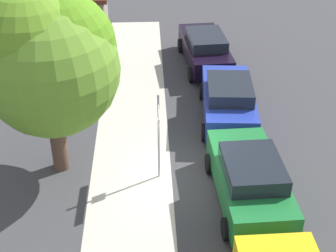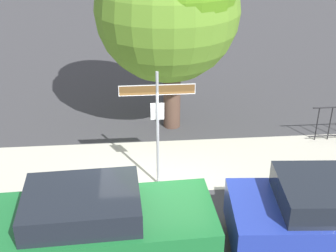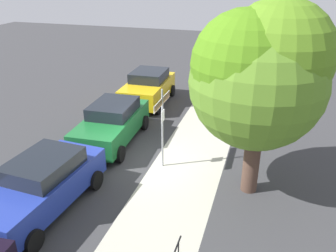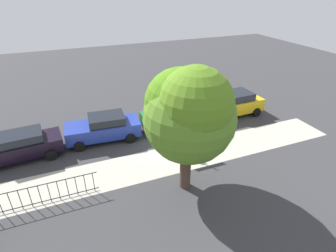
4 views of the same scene
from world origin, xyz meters
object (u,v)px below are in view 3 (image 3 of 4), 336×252
at_px(shade_tree, 257,72).
at_px(street_sign, 162,114).
at_px(car_green, 112,122).
at_px(car_blue, 41,185).
at_px(car_yellow, 148,87).

bearing_deg(shade_tree, street_sign, -100.68).
relative_size(street_sign, shade_tree, 0.49).
height_order(street_sign, car_green, street_sign).
height_order(shade_tree, car_blue, shade_tree).
relative_size(shade_tree, car_blue, 1.33).
bearing_deg(shade_tree, car_yellow, -139.17).
bearing_deg(street_sign, car_green, -117.28).
xyz_separation_m(car_yellow, car_blue, (9.60, 0.05, -0.03)).
distance_m(car_yellow, car_blue, 9.60).
bearing_deg(shade_tree, car_green, -108.75).
xyz_separation_m(shade_tree, car_blue, (2.87, -5.76, -3.13)).
xyz_separation_m(street_sign, car_blue, (3.45, -2.70, -1.22)).
relative_size(car_yellow, car_blue, 0.93).
height_order(shade_tree, car_green, shade_tree).
distance_m(street_sign, shade_tree, 3.66).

